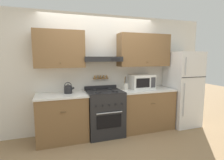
# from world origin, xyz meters

# --- Properties ---
(ground_plane) EXTENTS (16.00, 16.00, 0.00)m
(ground_plane) POSITION_xyz_m (0.00, 0.00, 0.00)
(ground_plane) COLOR #937551
(wall_back) EXTENTS (5.20, 0.46, 2.55)m
(wall_back) POSITION_xyz_m (0.05, 0.61, 1.44)
(wall_back) COLOR silver
(wall_back) RESTS_ON ground_plane
(counter_left) EXTENTS (0.97, 0.65, 0.91)m
(counter_left) POSITION_xyz_m (-0.86, 0.33, 0.46)
(counter_left) COLOR brown
(counter_left) RESTS_ON ground_plane
(counter_right) EXTENTS (1.23, 0.65, 0.91)m
(counter_right) POSITION_xyz_m (0.98, 0.33, 0.46)
(counter_right) COLOR brown
(counter_right) RESTS_ON ground_plane
(stove_range) EXTENTS (0.73, 0.69, 1.00)m
(stove_range) POSITION_xyz_m (0.00, 0.30, 0.47)
(stove_range) COLOR #232326
(stove_range) RESTS_ON ground_plane
(refrigerator) EXTENTS (0.67, 0.73, 1.75)m
(refrigerator) POSITION_xyz_m (1.94, 0.28, 0.88)
(refrigerator) COLOR white
(refrigerator) RESTS_ON ground_plane
(tea_kettle) EXTENTS (0.21, 0.16, 0.23)m
(tea_kettle) POSITION_xyz_m (-0.72, 0.41, 1.00)
(tea_kettle) COLOR #232326
(tea_kettle) RESTS_ON counter_left
(microwave) EXTENTS (0.54, 0.38, 0.32)m
(microwave) POSITION_xyz_m (0.92, 0.43, 1.07)
(microwave) COLOR white
(microwave) RESTS_ON counter_right
(utensil_crock) EXTENTS (0.12, 0.12, 0.30)m
(utensil_crock) POSITION_xyz_m (0.52, 0.41, 0.99)
(utensil_crock) COLOR silver
(utensil_crock) RESTS_ON counter_right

